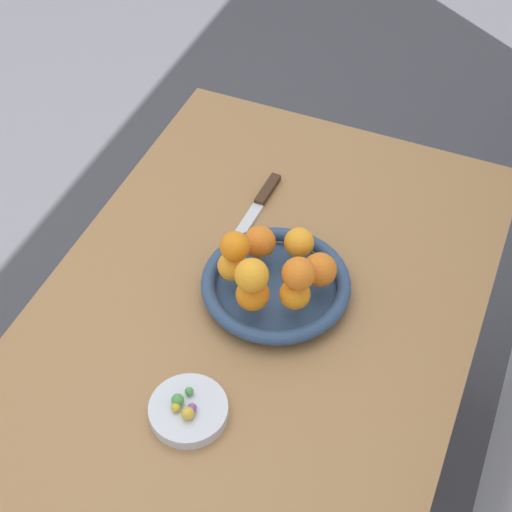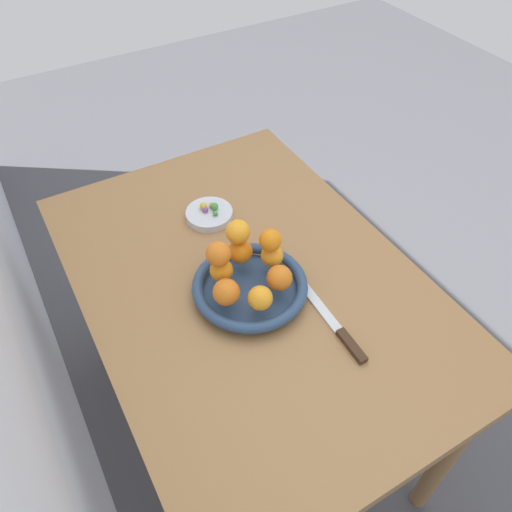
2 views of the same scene
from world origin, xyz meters
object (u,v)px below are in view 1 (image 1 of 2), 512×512
at_px(dining_table, 256,336).
at_px(candy_ball_3, 178,400).
at_px(orange_2, 320,270).
at_px(candy_ball_0, 192,408).
at_px(orange_8, 235,246).
at_px(orange_4, 259,242).
at_px(candy_ball_4, 189,391).
at_px(knife, 255,210).
at_px(candy_dish, 189,411).
at_px(orange_5, 233,266).
at_px(orange_1, 294,295).
at_px(orange_7, 252,275).
at_px(fruit_bowl, 276,285).
at_px(orange_0, 253,294).
at_px(orange_3, 299,243).
at_px(orange_6, 300,272).
at_px(candy_ball_1, 188,413).
at_px(candy_ball_2, 176,407).

relative_size(dining_table, candy_ball_3, 53.14).
distance_m(orange_2, candy_ball_0, 0.33).
bearing_deg(candy_ball_3, orange_8, -176.62).
height_order(orange_4, candy_ball_4, orange_4).
relative_size(orange_2, knife, 0.23).
distance_m(candy_dish, candy_ball_4, 0.03).
bearing_deg(candy_ball_3, orange_5, -175.44).
bearing_deg(candy_ball_3, candy_ball_0, 83.90).
height_order(orange_8, candy_ball_3, orange_8).
distance_m(orange_1, orange_2, 0.07).
xyz_separation_m(orange_2, knife, (-0.16, -0.19, -0.07)).
xyz_separation_m(orange_2, orange_7, (0.10, -0.09, 0.06)).
height_order(fruit_bowl, orange_7, orange_7).
xyz_separation_m(orange_0, orange_1, (-0.03, 0.07, -0.00)).
relative_size(orange_3, orange_6, 0.98).
bearing_deg(candy_ball_0, candy_ball_3, -96.10).
bearing_deg(orange_2, candy_ball_1, -16.76).
xyz_separation_m(dining_table, orange_1, (0.00, 0.07, 0.16)).
bearing_deg(orange_7, orange_8, -134.91).
distance_m(dining_table, candy_ball_4, 0.25).
bearing_deg(orange_4, orange_0, 17.09).
xyz_separation_m(candy_ball_2, candy_ball_3, (-0.01, -0.00, 0.00)).
xyz_separation_m(orange_1, orange_2, (-0.07, 0.02, 0.00)).
xyz_separation_m(orange_2, orange_4, (-0.02, -0.12, -0.00)).
bearing_deg(dining_table, orange_6, 93.59).
height_order(orange_5, candy_ball_4, orange_5).
distance_m(candy_ball_2, candy_ball_3, 0.01).
xyz_separation_m(candy_dish, orange_7, (-0.21, 0.02, 0.12)).
bearing_deg(orange_5, candy_ball_1, 9.50).
bearing_deg(orange_0, dining_table, -169.83).
distance_m(orange_8, candy_ball_4, 0.26).
xyz_separation_m(candy_ball_3, candy_ball_4, (-0.02, 0.01, -0.00)).
height_order(orange_5, candy_ball_2, orange_5).
xyz_separation_m(orange_3, knife, (-0.11, -0.13, -0.06)).
distance_m(orange_1, candy_ball_0, 0.26).
xyz_separation_m(fruit_bowl, orange_3, (-0.07, 0.02, 0.05)).
relative_size(dining_table, orange_1, 20.40).
bearing_deg(orange_3, orange_6, 19.84).
relative_size(orange_0, candy_ball_4, 4.04).
bearing_deg(candy_dish, orange_2, 161.05).
height_order(orange_0, orange_8, orange_8).
bearing_deg(orange_2, orange_0, -42.40).
bearing_deg(orange_1, candy_dish, -19.43).
bearing_deg(candy_ball_0, candy_ball_4, -146.16).
height_order(dining_table, orange_5, orange_5).
relative_size(orange_3, orange_7, 0.97).
height_order(candy_dish, orange_2, orange_2).
bearing_deg(orange_8, orange_2, 109.08).
bearing_deg(orange_5, candy_ball_2, 4.86).
bearing_deg(orange_3, orange_5, -42.29).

